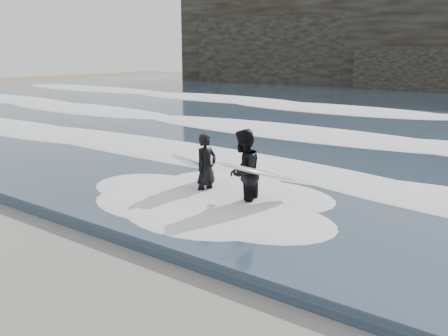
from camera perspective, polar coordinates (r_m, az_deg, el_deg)
The scene contains 4 objects.
foam_near at distance 13.64m, azimuth 12.60°, elevation -1.20°, with size 60.00×3.20×0.20m, color white.
foam_mid at distance 20.08m, azimuth 21.17°, elevation 2.92°, with size 60.00×4.00×0.24m, color white.
surfer_left at distance 12.48m, azimuth -2.30°, elevation 0.04°, with size 1.03×1.95×1.75m.
surfer_right at distance 11.43m, azimuth 2.39°, elevation -0.52°, with size 1.58×2.32×2.01m.
Camera 1 is at (5.49, -3.02, 3.77)m, focal length 40.00 mm.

